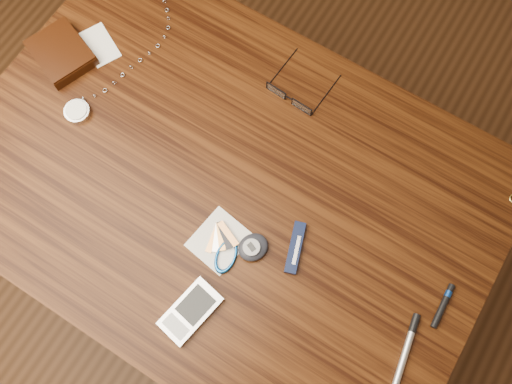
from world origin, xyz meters
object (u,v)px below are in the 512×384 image
eyeglasses (291,97)px  notepad_keys (223,248)px  wallet_and_card (62,53)px  pedometer (253,247)px  pocket_knife (295,248)px  desk (227,198)px  silver_pen (406,350)px  pda_phone (191,311)px  pocket_watch (82,107)px

eyeglasses → notepad_keys: 0.32m
wallet_and_card → eyeglasses: size_ratio=1.49×
pedometer → pocket_knife: pedometer is taller
desk → eyeglasses: (0.02, 0.21, 0.11)m
desk → notepad_keys: (0.06, -0.10, 0.11)m
wallet_and_card → eyeglasses: wallet_and_card is taller
wallet_and_card → desk: bearing=-7.6°
eyeglasses → silver_pen: size_ratio=0.78×
desk → pda_phone: pda_phone is taller
pedometer → silver_pen: size_ratio=0.47×
pocket_watch → pda_phone: 0.45m
pocket_watch → silver_pen: bearing=-5.5°
eyeglasses → pocket_watch: size_ratio=0.33×
desk → eyeglasses: eyeglasses is taller
eyeglasses → pocket_knife: (0.16, -0.25, -0.00)m
notepad_keys → pda_phone: bearing=-83.7°
eyeglasses → notepad_keys: size_ratio=1.09×
wallet_and_card → pocket_watch: 0.13m
eyeglasses → pedometer: bearing=-72.0°
silver_pen → pocket_watch: bearing=174.5°
desk → pedometer: bearing=-34.8°
wallet_and_card → pocket_knife: bearing=-8.9°
pocket_watch → pedometer: (0.43, -0.06, 0.00)m
desk → wallet_and_card: wallet_and_card is taller
pedometer → pocket_watch: bearing=172.1°
desk → silver_pen: (0.42, -0.09, 0.11)m
eyeglasses → pedometer: same height
pocket_watch → notepad_keys: (0.38, -0.09, -0.00)m
eyeglasses → pocket_knife: eyeglasses is taller
notepad_keys → pocket_knife: size_ratio=1.12×
desk → wallet_and_card: (-0.42, 0.06, 0.11)m
pedometer → pocket_knife: size_ratio=0.72×
pocket_knife → desk: bearing=168.0°
notepad_keys → pocket_knife: pocket_knife is taller
notepad_keys → silver_pen: 0.35m
desk → pedometer: size_ratio=14.52×
silver_pen → wallet_and_card: bearing=170.2°
pda_phone → silver_pen: (0.34, 0.14, -0.00)m
eyeglasses → wallet_and_card: bearing=-160.2°
pedometer → notepad_keys: 0.05m
pocket_knife → notepad_keys: bearing=-148.5°
desk → pda_phone: (0.08, -0.23, 0.11)m
pedometer → notepad_keys: pedometer is taller
pocket_watch → pocket_knife: (0.49, -0.02, -0.00)m
pedometer → notepad_keys: bearing=-148.9°
pedometer → desk: bearing=145.2°
pocket_knife → pocket_watch: bearing=177.6°
desk → silver_pen: 0.44m
pda_phone → silver_pen: size_ratio=0.78×
pda_phone → pedometer: 0.15m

